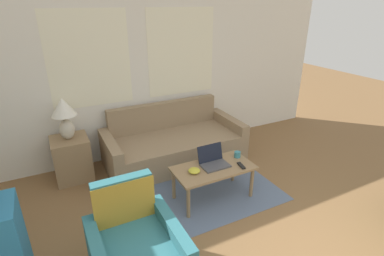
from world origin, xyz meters
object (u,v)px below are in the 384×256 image
object	(u,v)px
cup_navy	(237,154)
couch	(173,144)
laptop	(213,161)
tv_remote	(241,166)
armchair	(137,256)
snack_bowl	(194,171)
coffee_table	(213,171)
table_lamp	(64,114)

from	to	relation	value
cup_navy	couch	bearing A→B (deg)	112.57
laptop	tv_remote	xyz separation A→B (m)	(0.28, -0.19, -0.04)
armchair	tv_remote	xyz separation A→B (m)	(1.51, 0.61, 0.17)
armchair	laptop	world-z (taller)	armchair
snack_bowl	tv_remote	world-z (taller)	snack_bowl
coffee_table	laptop	world-z (taller)	laptop
snack_bowl	laptop	bearing A→B (deg)	11.27
tv_remote	table_lamp	bearing A→B (deg)	141.67
cup_navy	snack_bowl	world-z (taller)	cup_navy
snack_bowl	tv_remote	distance (m)	0.59
couch	cup_navy	distance (m)	1.17
coffee_table	snack_bowl	size ratio (longest dim) A/B	6.99
snack_bowl	couch	bearing A→B (deg)	78.78
couch	snack_bowl	xyz separation A→B (m)	(-0.23, -1.14, 0.21)
coffee_table	snack_bowl	xyz separation A→B (m)	(-0.26, -0.00, 0.08)
armchair	coffee_table	xyz separation A→B (m)	(1.20, 0.75, 0.10)
couch	laptop	world-z (taller)	couch
laptop	tv_remote	world-z (taller)	laptop
cup_navy	tv_remote	world-z (taller)	cup_navy
armchair	laptop	distance (m)	1.49
table_lamp	snack_bowl	xyz separation A→B (m)	(1.22, -1.28, -0.49)
couch	snack_bowl	bearing A→B (deg)	-101.22
armchair	table_lamp	bearing A→B (deg)	97.74
couch	cup_navy	xyz separation A→B (m)	(0.44, -1.06, 0.22)
table_lamp	cup_navy	world-z (taller)	table_lamp
table_lamp	coffee_table	bearing A→B (deg)	-40.87
coffee_table	tv_remote	bearing A→B (deg)	-23.55
couch	cup_navy	bearing A→B (deg)	-67.43
armchair	table_lamp	world-z (taller)	table_lamp
couch	coffee_table	bearing A→B (deg)	-88.15
armchair	coffee_table	size ratio (longest dim) A/B	0.91
coffee_table	cup_navy	world-z (taller)	cup_navy
armchair	snack_bowl	distance (m)	1.21
couch	snack_bowl	distance (m)	1.18
couch	armchair	distance (m)	2.22
table_lamp	snack_bowl	bearing A→B (deg)	-46.53
couch	snack_bowl	world-z (taller)	couch
laptop	armchair	bearing A→B (deg)	-146.88
couch	tv_remote	world-z (taller)	couch
table_lamp	coffee_table	size ratio (longest dim) A/B	0.58
laptop	couch	bearing A→B (deg)	93.51
tv_remote	couch	bearing A→B (deg)	105.28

